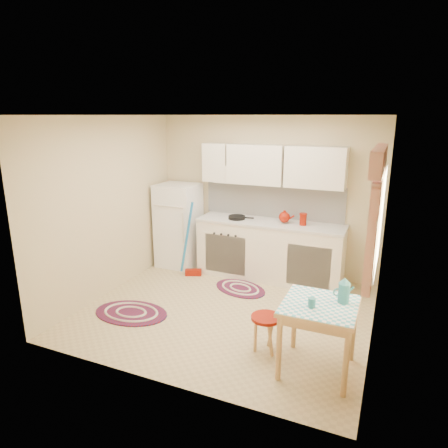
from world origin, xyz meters
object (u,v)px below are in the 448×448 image
at_px(stool, 266,334).
at_px(base_cabinets, 269,251).
at_px(fridge, 179,225).
at_px(table, 318,337).

bearing_deg(stool, base_cabinets, 106.08).
bearing_deg(fridge, base_cabinets, 1.80).
height_order(base_cabinets, stool, base_cabinets).
distance_m(fridge, base_cabinets, 1.61).
bearing_deg(stool, table, -10.16).
distance_m(base_cabinets, table, 2.39).
xyz_separation_m(fridge, table, (2.73, -2.05, -0.34)).
height_order(fridge, base_cabinets, fridge).
relative_size(fridge, stool, 3.33).
distance_m(base_cabinets, stool, 2.09).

